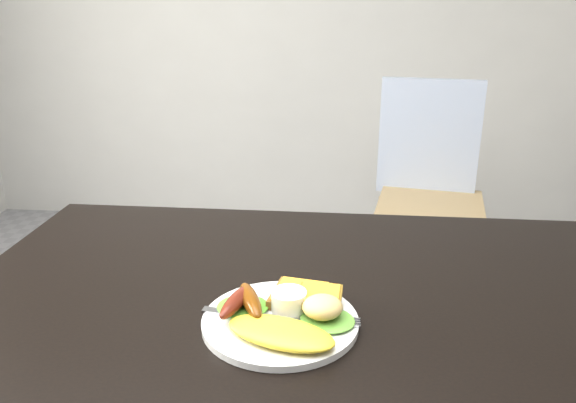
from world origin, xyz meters
name	(u,v)px	position (x,y,z in m)	size (l,w,h in m)	color
dining_table	(314,313)	(0.00, 0.00, 0.73)	(1.20, 0.80, 0.04)	black
dining_chair	(430,208)	(0.38, 1.27, 0.45)	(0.39, 0.39, 0.05)	tan
person	(309,166)	(-0.06, 0.86, 0.73)	(0.52, 0.35, 1.45)	navy
plate	(280,321)	(-0.05, -0.07, 0.76)	(0.23, 0.23, 0.01)	white
lettuce_left	(243,306)	(-0.11, -0.05, 0.77)	(0.08, 0.07, 0.01)	#478C20
lettuce_right	(327,320)	(0.02, -0.08, 0.77)	(0.08, 0.07, 0.01)	#3C8D23
omelette	(281,333)	(-0.04, -0.13, 0.77)	(0.16, 0.07, 0.02)	yellow
sausage_a	(236,302)	(-0.11, -0.07, 0.78)	(0.02, 0.10, 0.02)	maroon
sausage_b	(250,300)	(-0.09, -0.06, 0.78)	(0.03, 0.10, 0.03)	brown
ramekin	(289,301)	(-0.04, -0.05, 0.78)	(0.05, 0.05, 0.03)	white
toast_a	(300,296)	(-0.02, -0.02, 0.77)	(0.09, 0.09, 0.01)	olive
toast_b	(320,297)	(0.01, -0.04, 0.78)	(0.07, 0.07, 0.01)	olive
potato_salad	(323,307)	(0.02, -0.08, 0.79)	(0.06, 0.06, 0.03)	beige
fork	(259,317)	(-0.08, -0.08, 0.76)	(0.18, 0.01, 0.00)	#ADAFB7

